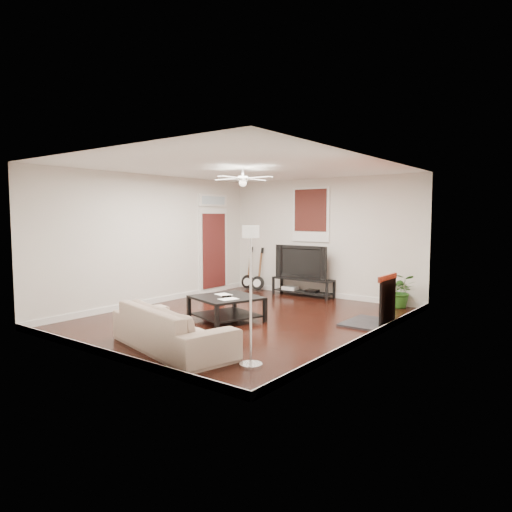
{
  "coord_description": "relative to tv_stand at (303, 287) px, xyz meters",
  "views": [
    {
      "loc": [
        5.31,
        -6.65,
        1.92
      ],
      "look_at": [
        0.0,
        0.4,
        1.15
      ],
      "focal_mm": 32.37,
      "sensor_mm": 36.0,
      "label": 1
    }
  ],
  "objects": [
    {
      "name": "room",
      "position": [
        0.38,
        -2.78,
        1.19
      ],
      "size": [
        5.01,
        6.01,
        2.81
      ],
      "color": "black",
      "rests_on": "ground"
    },
    {
      "name": "brick_accent",
      "position": [
        2.87,
        -1.78,
        1.19
      ],
      "size": [
        0.02,
        2.2,
        2.8
      ],
      "primitive_type": "cube",
      "color": "#B4553A",
      "rests_on": "floor"
    },
    {
      "name": "fireplace",
      "position": [
        2.58,
        -1.78,
        0.25
      ],
      "size": [
        0.8,
        1.1,
        0.92
      ],
      "primitive_type": "cube",
      "color": "black",
      "rests_on": "floor"
    },
    {
      "name": "window_back",
      "position": [
        0.08,
        0.19,
        1.74
      ],
      "size": [
        1.0,
        0.06,
        1.3
      ],
      "primitive_type": "cube",
      "color": "#37170F",
      "rests_on": "wall_back"
    },
    {
      "name": "door_left",
      "position": [
        -2.08,
        -0.88,
        1.04
      ],
      "size": [
        0.08,
        1.0,
        2.5
      ],
      "primitive_type": "cube",
      "color": "white",
      "rests_on": "wall_left"
    },
    {
      "name": "tv_stand",
      "position": [
        0.0,
        0.0,
        0.0
      ],
      "size": [
        1.53,
        0.41,
        0.43
      ],
      "primitive_type": "cube",
      "color": "black",
      "rests_on": "floor"
    },
    {
      "name": "tv",
      "position": [
        -0.0,
        0.02,
        0.61
      ],
      "size": [
        1.37,
        0.18,
        0.79
      ],
      "primitive_type": "imported",
      "color": "black",
      "rests_on": "tv_stand"
    },
    {
      "name": "coffee_table",
      "position": [
        0.24,
        -3.1,
        0.01
      ],
      "size": [
        1.35,
        1.35,
        0.45
      ],
      "primitive_type": "cube",
      "rotation": [
        0.0,
        0.0,
        -0.3
      ],
      "color": "black",
      "rests_on": "floor"
    },
    {
      "name": "sofa",
      "position": [
        0.82,
        -4.96,
        0.11
      ],
      "size": [
        2.36,
        1.37,
        0.65
      ],
      "primitive_type": "imported",
      "rotation": [
        0.0,
        0.0,
        2.9
      ],
      "color": "tan",
      "rests_on": "floor"
    },
    {
      "name": "floor_lamp",
      "position": [
        2.17,
        -4.86,
        0.69
      ],
      "size": [
        0.36,
        0.36,
        1.81
      ],
      "primitive_type": null,
      "rotation": [
        0.0,
        0.0,
        -0.24
      ],
      "color": "silver",
      "rests_on": "floor"
    },
    {
      "name": "potted_plant",
      "position": [
        2.37,
        0.0,
        0.15
      ],
      "size": [
        0.77,
        0.71,
        0.72
      ],
      "primitive_type": "imported",
      "rotation": [
        0.0,
        0.0,
        0.26
      ],
      "color": "#275C1A",
      "rests_on": "floor"
    },
    {
      "name": "guitar_left",
      "position": [
        -1.66,
        -0.03,
        0.35
      ],
      "size": [
        0.38,
        0.29,
        1.13
      ],
      "primitive_type": null,
      "rotation": [
        0.0,
        0.0,
        0.13
      ],
      "color": "black",
      "rests_on": "floor"
    },
    {
      "name": "guitar_right",
      "position": [
        -1.31,
        -0.06,
        0.35
      ],
      "size": [
        0.4,
        0.32,
        1.13
      ],
      "primitive_type": null,
      "rotation": [
        0.0,
        0.0,
        0.23
      ],
      "color": "black",
      "rests_on": "floor"
    },
    {
      "name": "ceiling_fan",
      "position": [
        0.38,
        -2.78,
        2.39
      ],
      "size": [
        1.24,
        1.24,
        0.32
      ],
      "primitive_type": null,
      "color": "white",
      "rests_on": "ceiling"
    }
  ]
}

